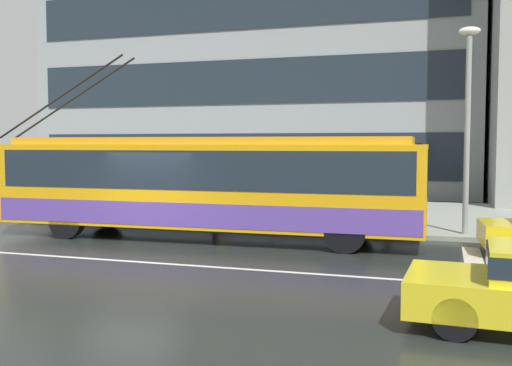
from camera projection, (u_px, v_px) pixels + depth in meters
ground_plane at (128, 251)px, 15.21m from camera, size 160.00×160.00×0.00m
sidewalk_slab at (243, 210)px, 23.77m from camera, size 80.00×10.00×0.14m
crosswalk_stripe_edge_near at (474, 263)px, 13.62m from camera, size 0.44×4.40×0.01m
lane_centre_line at (103, 259)px, 14.07m from camera, size 72.00×0.14×0.01m
trolleybus at (207, 183)px, 17.03m from camera, size 12.89×2.78×5.33m
pedestrian_at_shelter at (215, 191)px, 19.70m from camera, size 0.38×0.38×1.73m
pedestrian_approaching_curb at (224, 171)px, 21.23m from camera, size 1.52×1.52×1.98m
pedestrian_walking_past at (275, 172)px, 19.73m from camera, size 1.63×1.63×2.01m
pedestrian_waiting_by_pole at (392, 175)px, 18.44m from camera, size 1.38×1.38×2.00m
street_lamp at (468, 111)px, 16.88m from camera, size 0.60×0.32×5.89m
office_tower_corner_left at (268, 28)px, 36.45m from camera, size 24.80×12.41×19.64m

